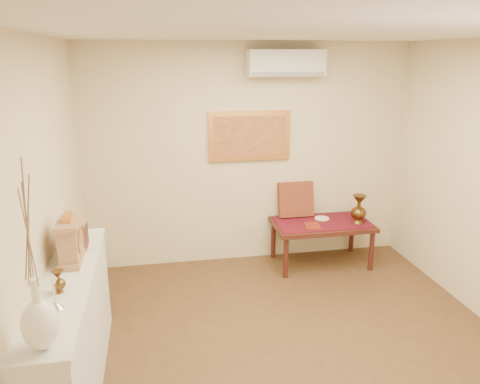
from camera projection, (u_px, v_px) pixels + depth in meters
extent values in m
plane|color=brown|center=(301.00, 363.00, 4.01)|extent=(4.50, 4.50, 0.00)
plane|color=silver|center=(316.00, 31.00, 3.24)|extent=(4.50, 4.50, 0.00)
cube|color=beige|center=(249.00, 156.00, 5.75)|extent=(4.00, 0.02, 2.70)
cube|color=beige|center=(35.00, 232.00, 3.27)|extent=(0.02, 4.50, 2.70)
cube|color=maroon|center=(322.00, 222.00, 5.77)|extent=(1.14, 0.59, 0.01)
cylinder|color=white|center=(322.00, 218.00, 5.88)|extent=(0.18, 0.18, 0.01)
cube|color=maroon|center=(312.00, 226.00, 5.63)|extent=(0.22, 0.27, 0.01)
cube|color=#5B1216|center=(296.00, 199.00, 5.93)|extent=(0.44, 0.19, 0.46)
cube|color=silver|center=(73.00, 338.00, 3.55)|extent=(0.35, 2.00, 0.95)
cube|color=silver|center=(67.00, 280.00, 3.41)|extent=(0.37, 2.02, 0.03)
cube|color=#AD7D59|center=(72.00, 259.00, 3.66)|extent=(0.16, 0.36, 0.05)
cube|color=#AD7D59|center=(70.00, 241.00, 3.62)|extent=(0.14, 0.30, 0.25)
cylinder|color=beige|center=(80.00, 241.00, 3.63)|extent=(0.01, 0.17, 0.17)
cylinder|color=#DA8F46|center=(81.00, 241.00, 3.63)|extent=(0.01, 0.19, 0.19)
cube|color=#AD7D59|center=(68.00, 224.00, 3.58)|extent=(0.17, 0.34, 0.04)
cube|color=#DA8F46|center=(67.00, 217.00, 3.56)|extent=(0.06, 0.11, 0.07)
cube|color=#AD7D59|center=(77.00, 237.00, 3.88)|extent=(0.15, 0.20, 0.22)
cube|color=#451A14|center=(87.00, 242.00, 3.91)|extent=(0.01, 0.17, 0.09)
cube|color=#451A14|center=(86.00, 230.00, 3.88)|extent=(0.01, 0.17, 0.09)
cube|color=#AD7D59|center=(76.00, 223.00, 3.85)|extent=(0.16, 0.21, 0.02)
cube|color=#451A14|center=(322.00, 224.00, 5.78)|extent=(1.20, 0.70, 0.05)
cylinder|color=#451A14|center=(286.00, 258.00, 5.49)|extent=(0.06, 0.06, 0.50)
cylinder|color=#451A14|center=(371.00, 251.00, 5.68)|extent=(0.06, 0.06, 0.50)
cylinder|color=#451A14|center=(273.00, 239.00, 6.04)|extent=(0.06, 0.06, 0.50)
cylinder|color=#451A14|center=(352.00, 234.00, 6.23)|extent=(0.06, 0.06, 0.50)
cube|color=#DA8F46|center=(250.00, 136.00, 5.65)|extent=(1.00, 0.05, 0.60)
cube|color=#B86F40|center=(250.00, 136.00, 5.63)|extent=(0.88, 0.01, 0.48)
cube|color=silver|center=(286.00, 63.00, 5.38)|extent=(0.90, 0.24, 0.30)
cube|color=gray|center=(288.00, 74.00, 5.30)|extent=(0.86, 0.02, 0.05)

